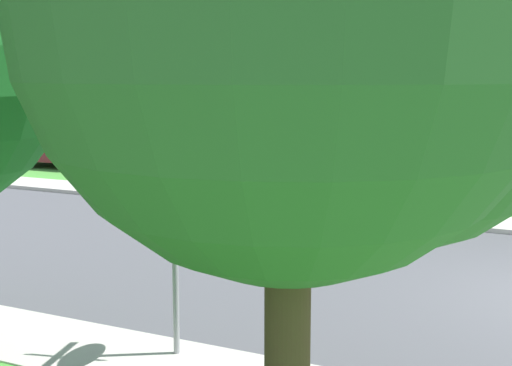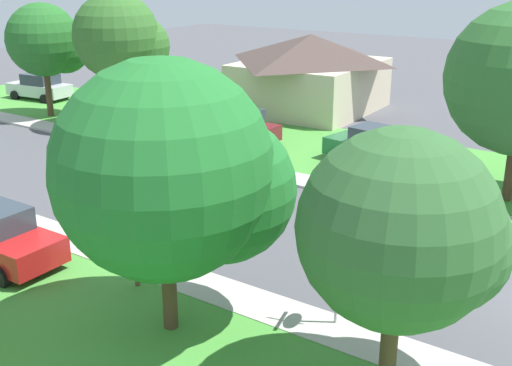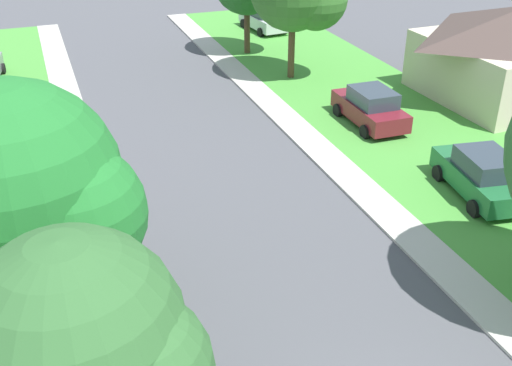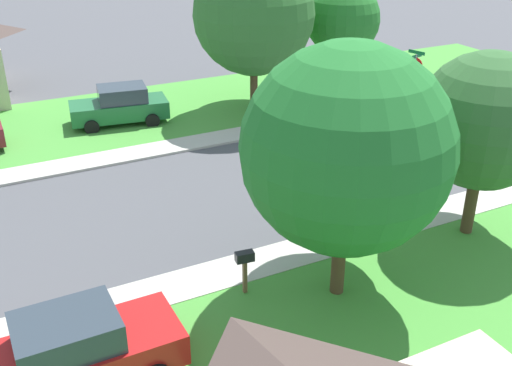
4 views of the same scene
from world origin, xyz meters
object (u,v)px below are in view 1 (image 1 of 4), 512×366
car_maroon_driveway_right (71,144)px  tree_across_left (479,24)px  car_green_kerbside_mid (265,153)px  tree_sidewalk_mid (320,29)px  house_right_setback (182,94)px  stop_sign_far_corner (172,199)px

car_maroon_driveway_right → tree_across_left: bearing=-92.5°
car_green_kerbside_mid → car_maroon_driveway_right: same height
car_maroon_driveway_right → tree_across_left: (-0.60, -13.48, 3.61)m
car_green_kerbside_mid → tree_sidewalk_mid: size_ratio=0.79×
car_green_kerbside_mid → car_maroon_driveway_right: size_ratio=1.05×
car_maroon_driveway_right → tree_across_left: size_ratio=0.58×
tree_sidewalk_mid → house_right_setback: size_ratio=0.62×
car_maroon_driveway_right → house_right_setback: house_right_setback is taller
car_green_kerbside_mid → car_maroon_driveway_right: (-0.48, 7.17, 0.00)m
stop_sign_far_corner → car_maroon_driveway_right: bearing=44.0°
tree_across_left → stop_sign_far_corner: bearing=172.6°
stop_sign_far_corner → car_maroon_driveway_right: size_ratio=0.64×
stop_sign_far_corner → car_green_kerbside_mid: 13.73m
stop_sign_far_corner → car_maroon_driveway_right: stop_sign_far_corner is taller
tree_sidewalk_mid → tree_across_left: bearing=3.1°
tree_across_left → car_maroon_driveway_right: bearing=87.5°
tree_sidewalk_mid → house_right_setback: (22.48, 15.03, -1.20)m
car_green_kerbside_mid → house_right_setback: bearing=44.3°
car_green_kerbside_mid → car_maroon_driveway_right: 7.19m
car_green_kerbside_mid → tree_across_left: size_ratio=0.61×
car_maroon_driveway_right → tree_sidewalk_mid: bearing=-134.2°
car_maroon_driveway_right → house_right_setback: bearing=5.5°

